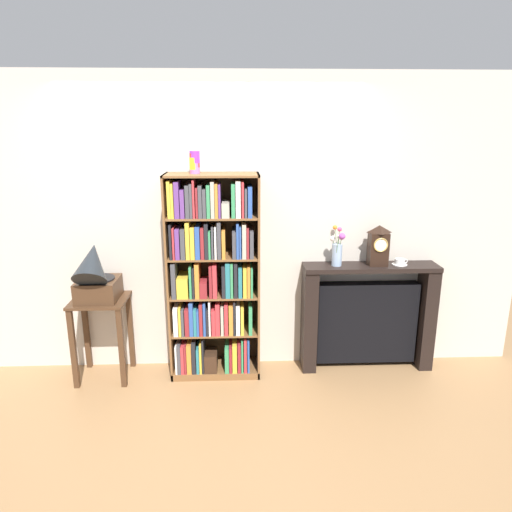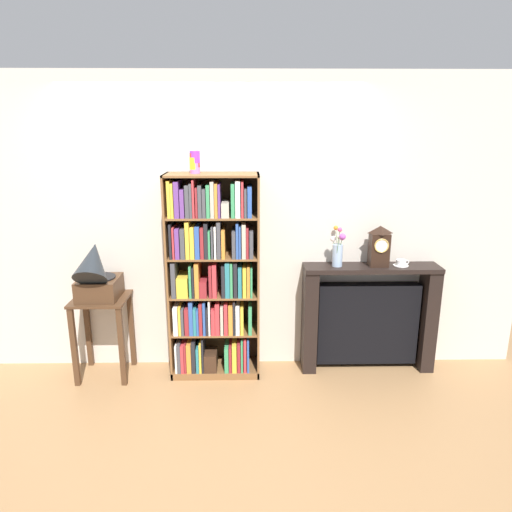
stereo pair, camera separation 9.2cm
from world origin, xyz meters
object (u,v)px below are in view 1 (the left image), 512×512
Objects in this scene: bookshelf at (212,282)px; gramophone at (95,275)px; mantel_clock at (378,245)px; side_table_left at (102,322)px; fireplace_mantel at (367,317)px; cup_stack at (195,162)px; flower_vase at (337,249)px; teacup_with_saucer at (400,262)px.

bookshelf reaches higher than gramophone.
bookshelf is at bearing -178.10° from mantel_clock.
mantel_clock is at bearing 1.85° from side_table_left.
cup_stack is at bearing -178.17° from fireplace_mantel.
fireplace_mantel is at bearing 3.00° from bookshelf.
mantel_clock is 0.99× the size of flower_vase.
teacup_with_saucer reaches higher than fireplace_mantel.
gramophone is (-0.84, -0.11, -0.91)m from cup_stack.
cup_stack is at bearing -179.16° from teacup_with_saucer.
teacup_with_saucer is (2.60, 0.14, 0.04)m from gramophone.
teacup_with_saucer is (0.20, 0.00, -0.15)m from mantel_clock.
flower_vase reaches higher than mantel_clock.
mantel_clock is 0.36m from flower_vase.
fireplace_mantel is 0.68m from mantel_clock.
side_table_left is 2.35m from fireplace_mantel.
teacup_with_saucer is (0.25, -0.02, 0.52)m from fireplace_mantel.
bookshelf reaches higher than side_table_left.
bookshelf is 1.12m from flower_vase.
gramophone is at bearing -176.26° from flower_vase.
teacup_with_saucer is at bearing 0.37° from flower_vase.
side_table_left is (-0.84, -0.05, -1.36)m from cup_stack.
bookshelf reaches higher than teacup_with_saucer.
flower_vase is at bearing 2.14° from side_table_left.
gramophone is (-0.96, -0.09, 0.10)m from bookshelf.
flower_vase is at bearing 3.74° from gramophone.
bookshelf reaches higher than fireplace_mantel.
flower_vase is (2.05, 0.13, 0.16)m from gramophone.
bookshelf is at bearing -177.54° from flower_vase.
teacup_with_saucer is at bearing 1.75° from bookshelf.
bookshelf is 3.12× the size of gramophone.
cup_stack is 1.24m from gramophone.
gramophone is at bearing -90.00° from side_table_left.
cup_stack is 2.05m from fireplace_mantel.
flower_vase is (1.20, 0.02, -0.75)m from cup_stack.
gramophone is at bearing -172.48° from cup_stack.
flower_vase is at bearing 2.46° from bookshelf.
teacup_with_saucer is at bearing 0.68° from mantel_clock.
cup_stack is at bearing 3.69° from side_table_left.
cup_stack is 0.25× the size of side_table_left.
mantel_clock reaches higher than teacup_with_saucer.
side_table_left is 2.14m from flower_vase.
fireplace_mantel is (2.35, 0.16, -0.48)m from gramophone.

